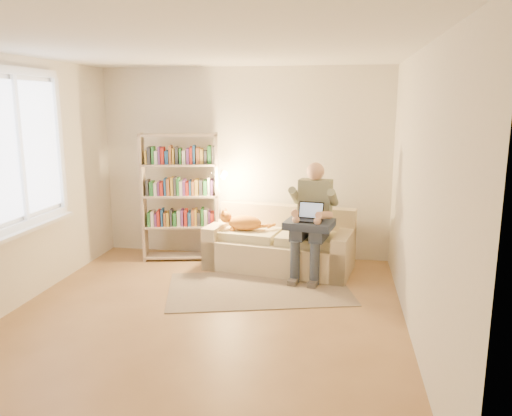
% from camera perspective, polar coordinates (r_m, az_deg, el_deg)
% --- Properties ---
extents(floor, '(4.50, 4.50, 0.00)m').
position_cam_1_polar(floor, '(5.13, -6.19, -12.54)').
color(floor, olive).
rests_on(floor, ground).
extents(ceiling, '(4.00, 4.50, 0.02)m').
position_cam_1_polar(ceiling, '(4.70, -6.92, 17.73)').
color(ceiling, white).
rests_on(ceiling, wall_back).
extents(wall_left, '(0.02, 4.50, 2.60)m').
position_cam_1_polar(wall_left, '(5.63, -26.50, 2.31)').
color(wall_left, silver).
rests_on(wall_left, floor).
extents(wall_right, '(0.02, 4.50, 2.60)m').
position_cam_1_polar(wall_right, '(4.62, 18.08, 1.14)').
color(wall_right, silver).
rests_on(wall_right, floor).
extents(wall_back, '(4.00, 0.02, 2.60)m').
position_cam_1_polar(wall_back, '(6.91, -1.38, 5.08)').
color(wall_back, silver).
rests_on(wall_back, floor).
extents(wall_front, '(4.00, 0.02, 2.60)m').
position_cam_1_polar(wall_front, '(2.72, -19.78, -6.21)').
color(wall_front, silver).
rests_on(wall_front, floor).
extents(window, '(0.12, 1.52, 1.69)m').
position_cam_1_polar(window, '(5.75, -24.99, 3.38)').
color(window, white).
rests_on(window, wall_left).
extents(sofa, '(1.96, 1.14, 0.78)m').
position_cam_1_polar(sofa, '(6.53, 2.79, -4.42)').
color(sofa, beige).
rests_on(sofa, floor).
extents(person, '(0.50, 0.69, 1.41)m').
position_cam_1_polar(person, '(6.16, 6.46, -0.71)').
color(person, gray).
rests_on(person, sofa).
extents(cat, '(0.67, 0.30, 0.24)m').
position_cam_1_polar(cat, '(6.48, -1.29, -1.62)').
color(cat, '#FF9A31').
rests_on(cat, sofa).
extents(blanket, '(0.63, 0.55, 0.09)m').
position_cam_1_polar(blanket, '(6.05, 6.12, -1.85)').
color(blanket, '#242D40').
rests_on(blanket, person).
extents(laptop, '(0.35, 0.31, 0.27)m').
position_cam_1_polar(laptop, '(6.03, 6.17, -0.89)').
color(laptop, black).
rests_on(laptop, blanket).
extents(bookshelf, '(1.18, 0.47, 1.74)m').
position_cam_1_polar(bookshelf, '(6.81, -8.63, 1.95)').
color(bookshelf, tan).
rests_on(bookshelf, floor).
extents(rug, '(2.32, 1.72, 0.01)m').
position_cam_1_polar(rug, '(5.87, 0.32, -9.20)').
color(rug, gray).
rests_on(rug, floor).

